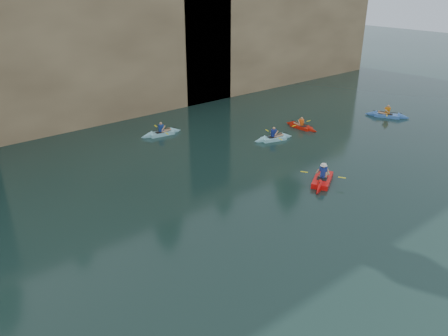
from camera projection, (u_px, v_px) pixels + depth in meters
ground at (303, 251)px, 18.70m from camera, size 160.00×160.00×0.00m
cliff at (42, 36)px, 37.42m from camera, size 70.00×16.00×12.00m
cliff_slab_center at (102, 47)px, 33.48m from camera, size 24.00×2.40×11.40m
cliff_slab_east at (282, 36)px, 45.39m from camera, size 26.00×2.40×9.84m
sea_cave_center at (34, 115)px, 31.21m from camera, size 3.50×1.00×3.20m
sea_cave_east at (193, 79)px, 39.06m from camera, size 5.00×1.00×4.50m
main_kayaker at (322, 179)px, 24.80m from camera, size 3.71×2.61×1.41m
kayaker_ltblue_near at (273, 138)px, 31.11m from camera, size 3.16×2.32×1.21m
kayaker_red_far at (301, 126)px, 33.53m from camera, size 2.19×3.01×1.09m
kayaker_ltblue_mid at (161, 133)px, 32.08m from camera, size 3.30×2.41×1.23m
kayaker_blue_east at (387, 115)px, 36.14m from camera, size 2.40×3.48×1.27m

